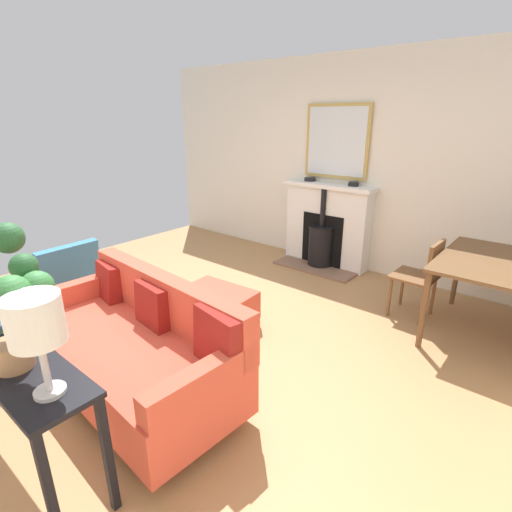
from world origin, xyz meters
name	(u,v)px	position (x,y,z in m)	size (l,w,h in m)	color
ground_plane	(184,339)	(0.00, 0.00, 0.00)	(5.46, 5.91, 0.01)	#A87A4C
wall_left	(337,164)	(-2.73, 0.00, 1.33)	(0.12, 5.91, 2.66)	silver
fireplace	(326,229)	(-2.51, 0.01, 0.50)	(0.61, 1.24, 1.11)	brown
mirror_over_mantel	(337,142)	(-2.64, 0.01, 1.63)	(0.04, 0.88, 0.92)	tan
mantel_bowl_near	(310,179)	(-2.55, -0.30, 1.13)	(0.15, 0.15, 0.05)	black
mantel_bowl_far	(353,184)	(-2.55, 0.34, 1.13)	(0.13, 0.13, 0.05)	black
sofa	(136,347)	(0.66, 0.28, 0.36)	(0.93, 1.84, 0.82)	#B2B2B7
ottoman	(211,308)	(-0.29, 0.08, 0.23)	(0.69, 0.72, 0.37)	#B2B2B7
armchair_accent	(63,275)	(0.42, -1.31, 0.42)	(0.70, 0.61, 0.77)	#4C3321
console_table	(8,364)	(1.44, 0.27, 0.63)	(0.34, 1.50, 0.73)	black
table_lamp_far_end	(35,323)	(1.44, 0.84, 1.09)	(0.23, 0.23, 0.49)	#B2B2B7
potted_plant	(0,284)	(1.45, 0.51, 1.19)	(0.45, 0.48, 0.70)	#99704C
dining_table	(496,270)	(-1.78, 2.10, 0.66)	(1.19, 0.89, 0.75)	brown
dining_chair_near_fireplace	(423,273)	(-1.78, 1.52, 0.48)	(0.41, 0.41, 0.81)	brown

